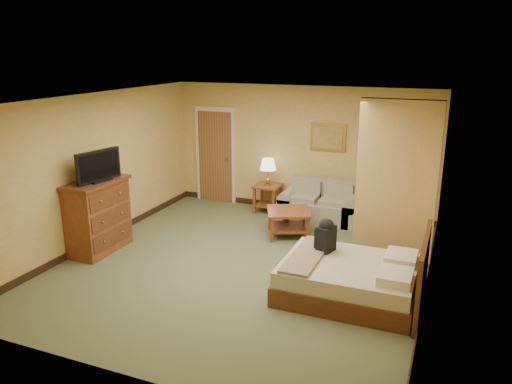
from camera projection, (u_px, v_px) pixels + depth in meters
The scene contains 17 objects.
floor at pixel (243, 265), 7.91m from camera, with size 6.00×6.00×0.00m, color #555D3C.
ceiling at pixel (242, 99), 7.18m from camera, with size 6.00×6.00×0.00m, color white.
back_wall at pixel (301, 150), 10.21m from camera, with size 5.50×0.02×2.60m, color tan.
left_wall at pixel (96, 170), 8.54m from camera, with size 0.02×6.00×2.60m, color tan.
right_wall at pixel (434, 207), 6.55m from camera, with size 0.02×6.00×2.60m, color tan.
partition at pixel (396, 185), 7.59m from camera, with size 1.20×0.15×2.60m, color tan.
door at pixel (216, 156), 10.96m from camera, with size 0.94×0.16×2.10m.
baseboard at pixel (300, 208), 10.55m from camera, with size 5.50×0.02×0.12m, color black.
loveseat at pixel (320, 207), 9.92m from camera, with size 1.58×0.73×0.80m.
side_table at pixel (268, 194), 10.37m from camera, with size 0.53×0.53×0.59m.
table_lamp at pixel (268, 165), 10.20m from camera, with size 0.34×0.34×0.55m.
coffee_table at pixel (288, 217), 9.06m from camera, with size 0.99×0.99×0.48m.
wall_picture at pixel (328, 137), 9.90m from camera, with size 0.72×0.04×0.56m.
dresser at pixel (98, 216), 8.31m from camera, with size 0.60×1.15×1.23m.
tv at pixel (99, 167), 8.04m from camera, with size 0.28×0.84×0.52m.
bed at pixel (354, 279), 6.83m from camera, with size 1.90×1.55×1.00m.
backpack at pixel (326, 234), 7.13m from camera, with size 0.26×0.33×0.49m.
Camera 1 is at (2.94, -6.65, 3.32)m, focal length 35.00 mm.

